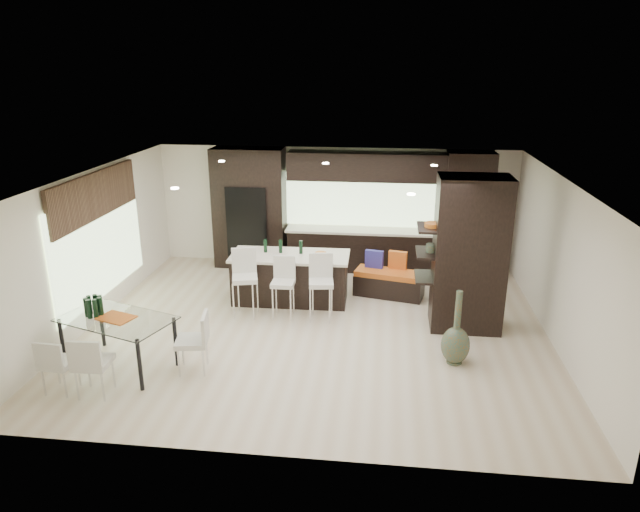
# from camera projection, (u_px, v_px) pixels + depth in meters

# --- Properties ---
(ground) EXTENTS (8.00, 8.00, 0.00)m
(ground) POSITION_uv_depth(u_px,v_px,m) (316.00, 328.00, 10.09)
(ground) COLOR beige
(ground) RESTS_ON ground
(back_wall) EXTENTS (8.00, 0.02, 2.70)m
(back_wall) POSITION_uv_depth(u_px,v_px,m) (335.00, 207.00, 12.95)
(back_wall) COLOR white
(back_wall) RESTS_ON ground
(left_wall) EXTENTS (0.02, 7.00, 2.70)m
(left_wall) POSITION_uv_depth(u_px,v_px,m) (92.00, 248.00, 10.10)
(left_wall) COLOR white
(left_wall) RESTS_ON ground
(right_wall) EXTENTS (0.02, 7.00, 2.70)m
(right_wall) POSITION_uv_depth(u_px,v_px,m) (561.00, 265.00, 9.22)
(right_wall) COLOR white
(right_wall) RESTS_ON ground
(ceiling) EXTENTS (8.00, 7.00, 0.02)m
(ceiling) POSITION_uv_depth(u_px,v_px,m) (316.00, 177.00, 9.23)
(ceiling) COLOR white
(ceiling) RESTS_ON ground
(window_left) EXTENTS (0.04, 3.20, 1.90)m
(window_left) POSITION_uv_depth(u_px,v_px,m) (100.00, 244.00, 10.29)
(window_left) COLOR #B2D199
(window_left) RESTS_ON left_wall
(window_back) EXTENTS (3.40, 0.04, 1.20)m
(window_back) POSITION_uv_depth(u_px,v_px,m) (361.00, 200.00, 12.78)
(window_back) COLOR #B2D199
(window_back) RESTS_ON back_wall
(stone_accent) EXTENTS (0.08, 3.00, 0.80)m
(stone_accent) POSITION_uv_depth(u_px,v_px,m) (95.00, 196.00, 9.99)
(stone_accent) COLOR brown
(stone_accent) RESTS_ON left_wall
(ceiling_spots) EXTENTS (4.00, 3.00, 0.02)m
(ceiling_spots) POSITION_uv_depth(u_px,v_px,m) (318.00, 176.00, 9.47)
(ceiling_spots) COLOR white
(ceiling_spots) RESTS_ON ceiling
(back_cabinetry) EXTENTS (6.80, 0.68, 2.70)m
(back_cabinetry) POSITION_uv_depth(u_px,v_px,m) (356.00, 211.00, 12.59)
(back_cabinetry) COLOR black
(back_cabinetry) RESTS_ON ground
(refrigerator) EXTENTS (0.90, 0.68, 1.90)m
(refrigerator) POSITION_uv_depth(u_px,v_px,m) (250.00, 226.00, 12.93)
(refrigerator) COLOR black
(refrigerator) RESTS_ON ground
(partition_column) EXTENTS (1.20, 0.80, 2.70)m
(partition_column) POSITION_uv_depth(u_px,v_px,m) (469.00, 254.00, 9.75)
(partition_column) COLOR black
(partition_column) RESTS_ON ground
(kitchen_island) EXTENTS (2.30, 1.02, 0.95)m
(kitchen_island) POSITION_uv_depth(u_px,v_px,m) (290.00, 278.00, 11.14)
(kitchen_island) COLOR black
(kitchen_island) RESTS_ON ground
(stool_left) EXTENTS (0.55, 0.55, 1.02)m
(stool_left) POSITION_uv_depth(u_px,v_px,m) (245.00, 290.00, 10.44)
(stool_left) COLOR silver
(stool_left) RESTS_ON ground
(stool_mid) EXTENTS (0.41, 0.41, 0.92)m
(stool_mid) POSITION_uv_depth(u_px,v_px,m) (283.00, 294.00, 10.40)
(stool_mid) COLOR silver
(stool_mid) RESTS_ON ground
(stool_right) EXTENTS (0.49, 0.49, 0.98)m
(stool_right) POSITION_uv_depth(u_px,v_px,m) (321.00, 294.00, 10.30)
(stool_right) COLOR silver
(stool_right) RESTS_ON ground
(bench) EXTENTS (1.44, 0.82, 0.52)m
(bench) POSITION_uv_depth(u_px,v_px,m) (389.00, 283.00, 11.43)
(bench) COLOR black
(bench) RESTS_ON ground
(floor_vase) EXTENTS (0.50, 0.50, 1.21)m
(floor_vase) POSITION_uv_depth(u_px,v_px,m) (457.00, 328.00, 8.74)
(floor_vase) COLOR #404A36
(floor_vase) RESTS_ON ground
(dining_table) EXTENTS (1.90, 1.44, 0.81)m
(dining_table) POSITION_uv_depth(u_px,v_px,m) (119.00, 342.00, 8.71)
(dining_table) COLOR white
(dining_table) RESTS_ON ground
(chair_near) EXTENTS (0.49, 0.49, 0.86)m
(chair_near) POSITION_uv_depth(u_px,v_px,m) (94.00, 367.00, 7.96)
(chair_near) COLOR silver
(chair_near) RESTS_ON ground
(chair_far) EXTENTS (0.45, 0.45, 0.78)m
(chair_far) POSITION_uv_depth(u_px,v_px,m) (60.00, 366.00, 8.05)
(chair_far) COLOR silver
(chair_far) RESTS_ON ground
(chair_end) EXTENTS (0.54, 0.54, 0.86)m
(chair_end) POSITION_uv_depth(u_px,v_px,m) (192.00, 345.00, 8.57)
(chair_end) COLOR silver
(chair_end) RESTS_ON ground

